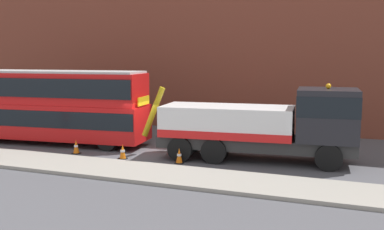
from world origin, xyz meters
TOP-DOWN VIEW (x-y plane):
  - ground_plane at (0.00, 0.00)m, footprint 120.00×120.00m
  - near_kerb at (0.00, -4.20)m, footprint 60.00×2.80m
  - building_facade at (0.00, 8.20)m, footprint 60.00×1.50m
  - recovery_tow_truck at (5.75, -0.10)m, footprint 10.23×3.50m
  - double_decker_bus at (-6.27, -0.15)m, footprint 11.19×3.61m
  - traffic_cone_near_bus at (-3.39, -1.95)m, footprint 0.36×0.36m
  - traffic_cone_midway at (-0.62, -2.14)m, footprint 0.36×0.36m
  - traffic_cone_near_truck at (2.21, -1.95)m, footprint 0.36×0.36m

SIDE VIEW (x-z plane):
  - ground_plane at x=0.00m, z-range 0.00..0.00m
  - near_kerb at x=0.00m, z-range 0.00..0.15m
  - traffic_cone_near_bus at x=-3.39m, z-range -0.02..0.70m
  - traffic_cone_midway at x=-0.62m, z-range -0.02..0.70m
  - traffic_cone_near_truck at x=2.21m, z-range -0.02..0.70m
  - recovery_tow_truck at x=5.75m, z-range -0.08..3.59m
  - double_decker_bus at x=-6.27m, z-range 0.20..4.26m
  - building_facade at x=0.00m, z-range 0.07..16.07m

